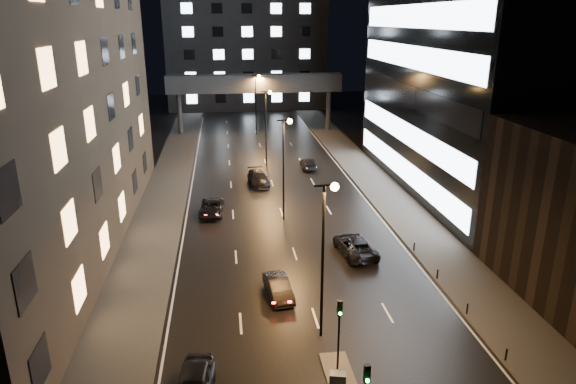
# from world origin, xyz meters

# --- Properties ---
(ground) EXTENTS (160.00, 160.00, 0.00)m
(ground) POSITION_xyz_m (0.00, 40.00, 0.00)
(ground) COLOR black
(ground) RESTS_ON ground
(sidewalk_left) EXTENTS (5.00, 110.00, 0.15)m
(sidewalk_left) POSITION_xyz_m (-12.50, 35.00, 0.07)
(sidewalk_left) COLOR #383533
(sidewalk_left) RESTS_ON ground
(sidewalk_right) EXTENTS (5.00, 110.00, 0.15)m
(sidewalk_right) POSITION_xyz_m (12.50, 35.00, 0.07)
(sidewalk_right) COLOR #383533
(sidewalk_right) RESTS_ON ground
(building_far) EXTENTS (34.00, 14.00, 25.00)m
(building_far) POSITION_xyz_m (0.00, 98.00, 12.50)
(building_far) COLOR #333335
(building_far) RESTS_ON ground
(skybridge) EXTENTS (30.00, 3.00, 10.00)m
(skybridge) POSITION_xyz_m (0.00, 70.00, 8.34)
(skybridge) COLOR #333335
(skybridge) RESTS_ON ground
(traffic_signal_near) EXTENTS (0.28, 0.34, 4.40)m
(traffic_signal_near) POSITION_xyz_m (0.30, 4.49, 3.09)
(traffic_signal_near) COLOR black
(traffic_signal_near) RESTS_ON median_island
(bollard_row) EXTENTS (0.12, 25.12, 0.90)m
(bollard_row) POSITION_xyz_m (10.20, 6.50, 0.45)
(bollard_row) COLOR black
(bollard_row) RESTS_ON ground
(streetlight_near) EXTENTS (1.45, 0.50, 10.15)m
(streetlight_near) POSITION_xyz_m (0.16, 8.00, 6.50)
(streetlight_near) COLOR black
(streetlight_near) RESTS_ON ground
(streetlight_mid_a) EXTENTS (1.45, 0.50, 10.15)m
(streetlight_mid_a) POSITION_xyz_m (0.16, 28.00, 6.50)
(streetlight_mid_a) COLOR black
(streetlight_mid_a) RESTS_ON ground
(streetlight_mid_b) EXTENTS (1.45, 0.50, 10.15)m
(streetlight_mid_b) POSITION_xyz_m (0.16, 48.00, 6.50)
(streetlight_mid_b) COLOR black
(streetlight_mid_b) RESTS_ON ground
(streetlight_far) EXTENTS (1.45, 0.50, 10.15)m
(streetlight_far) POSITION_xyz_m (0.16, 68.00, 6.50)
(streetlight_far) COLOR black
(streetlight_far) RESTS_ON ground
(car_away_b) EXTENTS (2.05, 4.42, 1.40)m
(car_away_b) POSITION_xyz_m (-2.14, 13.18, 0.70)
(car_away_b) COLOR black
(car_away_b) RESTS_ON ground
(car_away_c) EXTENTS (2.70, 5.24, 1.41)m
(car_away_c) POSITION_xyz_m (-7.15, 30.32, 0.71)
(car_away_c) COLOR black
(car_away_c) RESTS_ON ground
(car_away_d) EXTENTS (2.66, 5.53, 1.55)m
(car_away_d) POSITION_xyz_m (-1.69, 39.78, 0.78)
(car_away_d) COLOR black
(car_away_d) RESTS_ON ground
(car_toward_a) EXTENTS (3.20, 5.87, 1.56)m
(car_toward_a) POSITION_xyz_m (5.08, 19.30, 0.78)
(car_toward_a) COLOR black
(car_toward_a) RESTS_ON ground
(car_toward_b) EXTENTS (2.16, 4.86, 1.39)m
(car_toward_b) POSITION_xyz_m (5.44, 45.82, 0.69)
(car_toward_b) COLOR black
(car_toward_b) RESTS_ON ground
(utility_cabinet) EXTENTS (0.98, 0.73, 1.09)m
(utility_cabinet) POSITION_xyz_m (-0.10, 2.71, 0.70)
(utility_cabinet) COLOR #555557
(utility_cabinet) RESTS_ON median_island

